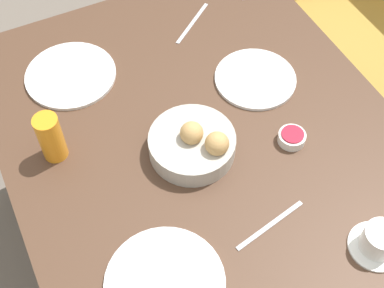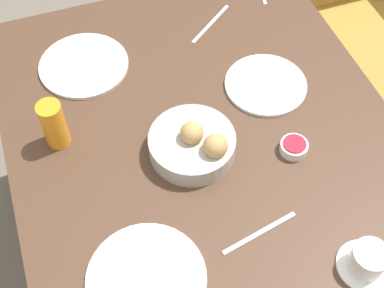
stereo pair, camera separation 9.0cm
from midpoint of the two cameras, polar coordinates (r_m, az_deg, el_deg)
name	(u,v)px [view 1 (the left image)]	position (r m, az deg, el deg)	size (l,w,h in m)	color
ground_plane	(200,250)	(1.99, -0.48, -11.32)	(10.00, 10.00, 0.00)	#6B6056
dining_table	(203,155)	(1.45, -0.65, -1.22)	(1.22, 1.00, 0.71)	#4C3323
bread_basket	(194,144)	(1.32, -1.78, -0.07)	(0.22, 0.22, 0.10)	#B2ADA3
plate_near_left	(71,75)	(1.55, -14.46, 7.08)	(0.25, 0.25, 0.01)	white
plate_near_right	(165,283)	(1.18, -5.17, -14.64)	(0.26, 0.26, 0.01)	white
plate_far_center	(255,79)	(1.50, 5.05, 6.88)	(0.23, 0.23, 0.01)	white
juice_glass	(51,137)	(1.34, -16.71, 0.58)	(0.06, 0.06, 0.14)	orange
coffee_cup	(379,241)	(1.24, 17.33, -9.95)	(0.12, 0.12, 0.07)	white
jam_bowl_berry	(292,137)	(1.37, 8.76, 0.61)	(0.07, 0.07, 0.03)	white
fork_silver	(192,23)	(1.66, -1.55, 12.72)	(0.13, 0.16, 0.00)	#B7B7BC
knife_silver	(270,225)	(1.25, 6.26, -8.71)	(0.05, 0.20, 0.00)	#B7B7BC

